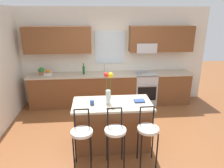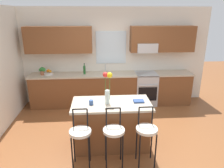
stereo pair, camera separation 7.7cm
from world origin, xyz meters
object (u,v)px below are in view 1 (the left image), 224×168
Objects in this scene: cookbook at (139,101)px; bar_stool_middle at (115,133)px; oven_range at (145,88)px; flower_vase at (108,87)px; bar_stool_near at (82,135)px; bottle_olive_oil at (84,70)px; kitchen_island at (112,124)px; mug_ceramic at (92,103)px; bar_stool_far at (148,131)px; fruit_bowl_oranges at (48,73)px; potted_plant_small at (41,71)px.

bar_stool_middle is at bearing -130.79° from cookbook.
oven_range is 1.52× the size of flower_vase.
bar_stool_middle is at bearing -82.73° from flower_vase.
bar_stool_near is 3.40× the size of bottle_olive_oil.
bar_stool_middle is at bearing 0.00° from bar_stool_near.
mug_ceramic is at bearing -171.36° from kitchen_island.
bar_stool_far is (0.55, 0.00, 0.00)m from bar_stool_middle.
bar_stool_far is 2.88m from bottle_olive_oil.
kitchen_island is 0.79m from flower_vase.
fruit_bowl_oranges is (-2.11, 2.01, 0.03)m from cookbook.
fruit_bowl_oranges is at bearing 120.39° from mug_ceramic.
bar_stool_near is 0.55m from bar_stool_middle.
bottle_olive_oil is (-0.54, 2.03, -0.21)m from flower_vase.
bar_stool_far is at bearing 0.00° from bar_stool_middle.
bar_stool_middle is at bearing -90.00° from kitchen_island.
bar_stool_middle is at bearing -56.02° from potted_plant_small.
flower_vase is 6.73× the size of mug_ceramic.
bar_stool_near is at bearing 180.00° from bar_stool_far.
kitchen_island is 0.70m from cookbook.
bar_stool_far is at bearing -42.63° from flower_vase.
mug_ceramic is 2.49m from potted_plant_small.
oven_range is 3.08m from bar_stool_near.
potted_plant_small is at bearing 123.98° from bar_stool_middle.
cookbook is at bearing -60.51° from bottle_olive_oil.
fruit_bowl_oranges is at bearing 179.39° from oven_range.
bottle_olive_oil is at bearing 179.18° from oven_range.
bar_stool_near is 4.34× the size of fruit_bowl_oranges.
fruit_bowl_oranges is (-1.22, 2.08, 0.00)m from mug_ceramic.
fruit_bowl_oranges is (-1.59, 2.02, 0.50)m from kitchen_island.
fruit_bowl_oranges is 0.78× the size of bottle_olive_oil.
oven_range is 2.12m from cookbook.
cookbook is (0.52, 0.60, 0.30)m from bar_stool_middle.
potted_plant_small is (-1.38, 2.07, 0.08)m from mug_ceramic.
bottle_olive_oil is at bearing -0.26° from fruit_bowl_oranges.
mug_ceramic is (-0.38, 0.53, 0.33)m from bar_stool_middle.
mug_ceramic reaches higher than cookbook.
kitchen_island is 1.43× the size of bar_stool_near.
bar_stool_middle is 1.72× the size of flower_vase.
kitchen_island is 4.86× the size of bottle_olive_oil.
cookbook is 0.65× the size of bottle_olive_oil.
bar_stool_far reaches higher than oven_range.
cookbook is at bearing 2.74° from flower_vase.
kitchen_island is 2.45× the size of flower_vase.
bar_stool_near is at bearing -108.10° from mug_ceramic.
cookbook is (-0.60, -1.98, 0.48)m from oven_range.
mug_ceramic reaches higher than kitchen_island.
bar_stool_near reaches higher than cookbook.
potted_plant_small is (-0.16, -0.01, 0.08)m from fruit_bowl_oranges.
cookbook is at bearing 49.21° from bar_stool_middle.
fruit_bowl_oranges reaches higher than bar_stool_far.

